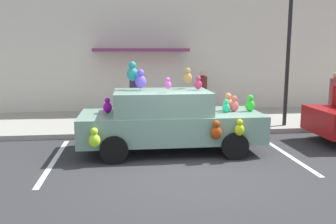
{
  "coord_description": "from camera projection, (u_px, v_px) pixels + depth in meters",
  "views": [
    {
      "loc": [
        -1.3,
        -7.24,
        2.53
      ],
      "look_at": [
        -0.21,
        2.11,
        0.9
      ],
      "focal_mm": 38.07,
      "sensor_mm": 36.0,
      "label": 1
    }
  ],
  "objects": [
    {
      "name": "street_lamp_post",
      "position": [
        289.0,
        44.0,
        11.06
      ],
      "size": [
        0.28,
        0.28,
        4.26
      ],
      "color": "black",
      "rests_on": "sidewalk"
    },
    {
      "name": "teddy_bear_on_sidewalk",
      "position": [
        154.0,
        119.0,
        10.9
      ],
      "size": [
        0.34,
        0.29,
        0.66
      ],
      "color": "pink",
      "rests_on": "sidewalk"
    },
    {
      "name": "pedestrian_walking_past",
      "position": [
        135.0,
        101.0,
        11.01
      ],
      "size": [
        0.34,
        0.34,
        1.81
      ],
      "color": "#3B2A41",
      "rests_on": "sidewalk"
    },
    {
      "name": "pedestrian_near_shopfront",
      "position": [
        203.0,
        94.0,
        13.61
      ],
      "size": [
        0.33,
        0.33,
        1.62
      ],
      "color": "#572119",
      "rests_on": "sidewalk"
    },
    {
      "name": "storefront_building",
      "position": [
        158.0,
        34.0,
        14.11
      ],
      "size": [
        24.0,
        1.25,
        6.4
      ],
      "color": "beige",
      "rests_on": "ground"
    },
    {
      "name": "plush_covered_car",
      "position": [
        169.0,
        120.0,
        8.98
      ],
      "size": [
        4.52,
        2.09,
        2.26
      ],
      "color": "gray",
      "rests_on": "ground"
    },
    {
      "name": "ground_plane",
      "position": [
        189.0,
        169.0,
        7.67
      ],
      "size": [
        60.0,
        60.0,
        0.0
      ],
      "primitive_type": "plane",
      "color": "#2D2D30"
    },
    {
      "name": "parking_stripe_front",
      "position": [
        284.0,
        152.0,
        8.95
      ],
      "size": [
        0.12,
        3.6,
        0.01
      ],
      "primitive_type": "cube",
      "color": "silver",
      "rests_on": "ground"
    },
    {
      "name": "sidewalk",
      "position": [
        164.0,
        121.0,
        12.55
      ],
      "size": [
        24.0,
        4.0,
        0.15
      ],
      "primitive_type": "cube",
      "color": "gray",
      "rests_on": "ground"
    },
    {
      "name": "parking_stripe_rear",
      "position": [
        54.0,
        160.0,
        8.3
      ],
      "size": [
        0.12,
        3.6,
        0.01
      ],
      "primitive_type": "cube",
      "color": "silver",
      "rests_on": "ground"
    },
    {
      "name": "pedestrian_by_lamp",
      "position": [
        334.0,
        100.0,
        11.78
      ],
      "size": [
        0.35,
        0.35,
        1.68
      ],
      "color": "brown",
      "rests_on": "sidewalk"
    }
  ]
}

